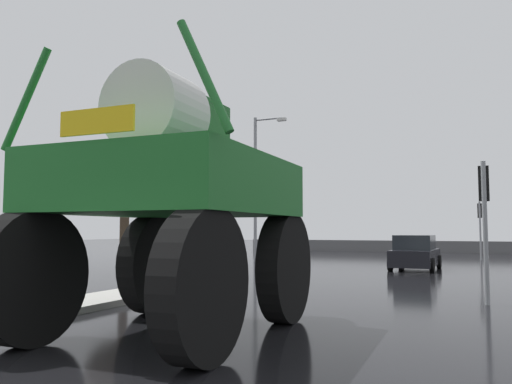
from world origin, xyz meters
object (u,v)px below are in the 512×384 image
object	(u,v)px
oversize_sprayer	(173,200)
sedan_ahead	(415,253)
traffic_signal_near_left	(152,210)
traffic_signal_far_left	(480,218)
bare_tree_left	(125,176)
traffic_signal_near_right	(484,200)
streetlight_far_left	(258,181)

from	to	relation	value
oversize_sprayer	sedan_ahead	distance (m)	16.41
traffic_signal_near_left	traffic_signal_far_left	bearing A→B (deg)	63.53
oversize_sprayer	bare_tree_left	bearing A→B (deg)	40.08
traffic_signal_near_left	traffic_signal_near_right	size ratio (longest dim) A/B	0.97
oversize_sprayer	sedan_ahead	world-z (taller)	oversize_sprayer
traffic_signal_near_left	streetlight_far_left	size ratio (longest dim) A/B	0.40
traffic_signal_far_left	streetlight_far_left	size ratio (longest dim) A/B	0.42
oversize_sprayer	traffic_signal_near_left	world-z (taller)	oversize_sprayer
traffic_signal_near_right	traffic_signal_near_left	bearing A→B (deg)	179.99
traffic_signal_near_left	streetlight_far_left	bearing A→B (deg)	98.60
streetlight_far_left	traffic_signal_far_left	bearing A→B (deg)	29.52
sedan_ahead	traffic_signal_near_right	world-z (taller)	traffic_signal_near_right
oversize_sprayer	traffic_signal_near_right	world-z (taller)	oversize_sprayer
traffic_signal_near_right	oversize_sprayer	bearing A→B (deg)	-129.42
traffic_signal_near_right	traffic_signal_far_left	distance (m)	18.94
traffic_signal_near_left	traffic_signal_near_right	xyz separation A→B (m)	(9.66, -0.00, 0.08)
traffic_signal_near_right	traffic_signal_far_left	size ratio (longest dim) A/B	1.00
traffic_signal_near_right	sedan_ahead	bearing A→B (deg)	105.60
traffic_signal_near_left	traffic_signal_far_left	size ratio (longest dim) A/B	0.97
oversize_sprayer	sedan_ahead	size ratio (longest dim) A/B	1.33
traffic_signal_far_left	streetlight_far_left	distance (m)	13.17
traffic_signal_near_right	bare_tree_left	xyz separation A→B (m)	(-13.81, 3.84, 1.55)
streetlight_far_left	traffic_signal_near_right	bearing A→B (deg)	-47.33
traffic_signal_near_left	traffic_signal_far_left	xyz separation A→B (m)	(9.43, 18.94, 0.08)
oversize_sprayer	traffic_signal_near_right	xyz separation A→B (m)	(4.92, 5.98, 0.20)
traffic_signal_near_right	bare_tree_left	world-z (taller)	bare_tree_left
bare_tree_left	oversize_sprayer	bearing A→B (deg)	-47.83
sedan_ahead	traffic_signal_far_left	size ratio (longest dim) A/B	1.22
traffic_signal_far_left	oversize_sprayer	bearing A→B (deg)	-100.66
sedan_ahead	streetlight_far_left	size ratio (longest dim) A/B	0.51
traffic_signal_near_right	traffic_signal_far_left	bearing A→B (deg)	90.69
sedan_ahead	streetlight_far_left	xyz separation A→B (m)	(-8.70, 2.30, 3.80)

